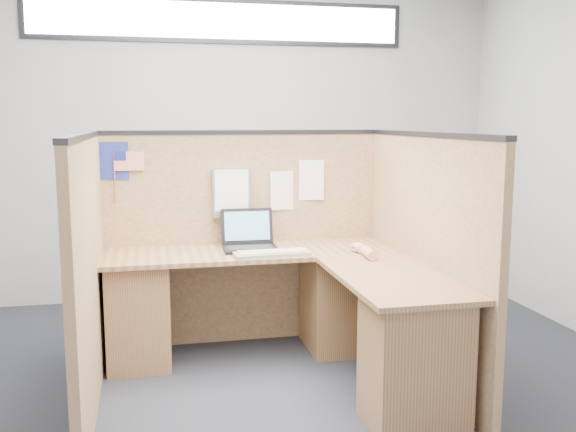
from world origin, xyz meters
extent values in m
plane|color=#20212D|center=(0.00, 0.00, 0.00)|extent=(5.00, 5.00, 0.00)
plane|color=#AAACB0|center=(0.00, 2.25, 1.40)|extent=(5.00, 0.00, 5.00)
plane|color=#AAACB0|center=(0.00, -2.25, 1.40)|extent=(5.00, 0.00, 5.00)
cube|color=#232328|center=(0.00, 2.24, 2.45)|extent=(3.30, 0.02, 0.38)
cube|color=white|center=(0.00, 2.22, 2.45)|extent=(3.20, 0.01, 0.30)
cube|color=brown|center=(0.00, 1.00, 0.75)|extent=(2.05, 0.05, 1.50)
cube|color=#232328|center=(0.00, 1.00, 1.51)|extent=(2.05, 0.06, 0.03)
cube|color=brown|center=(-1.00, 0.10, 0.75)|extent=(0.05, 1.80, 1.50)
cube|color=#232328|center=(-1.00, 0.10, 1.51)|extent=(0.06, 1.80, 0.03)
cube|color=brown|center=(1.00, 0.10, 0.75)|extent=(0.05, 1.80, 1.50)
cube|color=#232328|center=(1.00, 0.10, 1.51)|extent=(0.06, 1.80, 0.03)
cube|color=brown|center=(0.00, 0.68, 0.71)|extent=(1.95, 0.60, 0.03)
cube|color=brown|center=(0.68, -0.20, 0.71)|extent=(0.60, 1.15, 0.03)
cube|color=brown|center=(-0.75, 0.68, 0.35)|extent=(0.40, 0.50, 0.70)
cube|color=brown|center=(0.60, 0.68, 0.35)|extent=(0.40, 0.50, 0.70)
cube|color=brown|center=(0.68, -0.52, 0.35)|extent=(0.50, 0.40, 0.70)
cube|color=black|center=(0.00, 0.69, 0.74)|extent=(0.37, 0.28, 0.02)
cube|color=black|center=(0.00, 0.86, 0.87)|extent=(0.36, 0.09, 0.24)
cube|color=teal|center=(0.00, 0.84, 0.87)|extent=(0.31, 0.06, 0.20)
cube|color=gray|center=(0.11, 0.48, 0.74)|extent=(0.50, 0.19, 0.02)
cube|color=silver|center=(0.11, 0.48, 0.76)|extent=(0.45, 0.16, 0.01)
ellipsoid|color=silver|center=(0.69, 0.48, 0.75)|extent=(0.10, 0.07, 0.04)
ellipsoid|color=tan|center=(0.69, 0.47, 0.77)|extent=(0.08, 0.10, 0.04)
cylinder|color=tan|center=(0.69, 0.43, 0.76)|extent=(0.06, 0.04, 0.06)
cylinder|color=tan|center=(0.70, 0.30, 0.76)|extent=(0.09, 0.24, 0.07)
cube|color=navy|center=(-0.88, 0.97, 1.33)|extent=(0.19, 0.01, 0.25)
cylinder|color=olive|center=(-0.88, 0.96, 1.22)|extent=(0.01, 0.01, 0.35)
cube|color=red|center=(-0.78, 0.96, 1.33)|extent=(0.20, 0.00, 0.13)
cube|color=navy|center=(-0.84, 0.95, 1.36)|extent=(0.08, 0.00, 0.06)
cube|color=slate|center=(-0.09, 0.94, 1.09)|extent=(0.27, 0.05, 0.34)
cube|color=white|center=(-0.09, 0.92, 1.11)|extent=(0.24, 0.01, 0.29)
cube|color=white|center=(0.47, 0.97, 1.17)|extent=(0.23, 0.03, 0.29)
cube|color=white|center=(0.30, 0.97, 1.10)|extent=(0.22, 0.03, 0.28)
camera|label=1|loc=(-0.67, -3.51, 1.60)|focal=40.00mm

